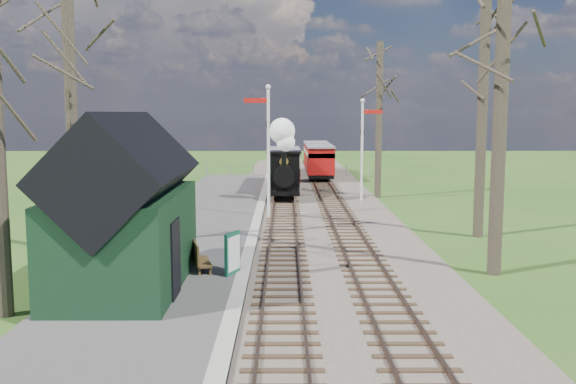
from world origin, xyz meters
name	(u,v)px	position (x,y,z in m)	size (l,w,h in m)	color
ground	(282,344)	(0.00, 0.00, 0.00)	(140.00, 140.00, 0.00)	#2C571B
distant_hills	(296,284)	(1.40, 64.38, -16.21)	(114.40, 48.00, 22.02)	#385B23
ballast_bed	(307,201)	(1.30, 22.00, 0.05)	(8.00, 60.00, 0.10)	brown
track_near	(284,201)	(0.00, 22.00, 0.10)	(1.60, 60.00, 0.15)	brown
track_far	(331,200)	(2.60, 22.00, 0.10)	(1.60, 60.00, 0.15)	brown
platform	(203,226)	(-3.50, 14.00, 0.10)	(5.00, 44.00, 0.20)	#474442
coping_strip	(256,226)	(-1.20, 14.00, 0.10)	(0.40, 44.00, 0.21)	#B2AD9E
station_shed	(125,212)	(-4.30, 4.00, 2.27)	(3.25, 6.30, 4.78)	black
semaphore_near	(267,142)	(-0.77, 16.00, 3.62)	(1.22, 0.24, 6.22)	silver
semaphore_far	(363,142)	(4.37, 22.00, 3.35)	(1.22, 0.24, 5.72)	silver
bare_trees	(320,106)	(1.33, 10.10, 5.21)	(15.51, 22.39, 12.00)	#382D23
fence_line	(288,170)	(0.30, 36.00, 0.55)	(12.60, 0.08, 1.00)	slate
locomotive	(284,164)	(-0.01, 22.56, 2.06)	(1.79, 4.18, 4.47)	black
coach	(284,165)	(0.00, 28.63, 1.51)	(2.09, 7.16, 2.20)	black
red_carriage_a	(320,161)	(2.60, 33.31, 1.43)	(1.96, 4.86, 2.06)	black
red_carriage_b	(316,156)	(2.60, 38.81, 1.43)	(1.96, 4.86, 2.06)	black
sign_board	(233,253)	(-1.49, 5.30, 0.82)	(0.41, 0.82, 1.25)	#104E36
bench	(199,257)	(-2.56, 5.80, 0.60)	(0.77, 1.55, 0.85)	#4D371B
person	(167,278)	(-2.92, 2.47, 0.83)	(0.46, 0.30, 1.26)	#1A232F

